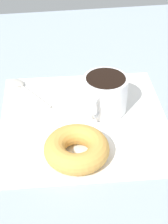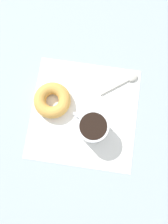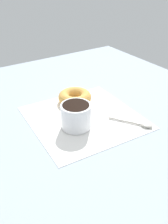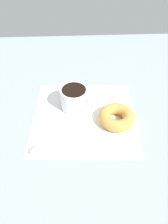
% 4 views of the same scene
% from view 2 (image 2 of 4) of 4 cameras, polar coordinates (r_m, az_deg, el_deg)
% --- Properties ---
extents(ground_plane, '(1.20, 1.20, 0.02)m').
position_cam_2_polar(ground_plane, '(0.74, -1.03, -2.22)').
color(ground_plane, '#99A8B7').
extents(napkin, '(0.37, 0.37, 0.00)m').
position_cam_2_polar(napkin, '(0.73, 0.00, -0.31)').
color(napkin, white).
rests_on(napkin, ground_plane).
extents(coffee_cup, '(0.12, 0.09, 0.08)m').
position_cam_2_polar(coffee_cup, '(0.68, 2.19, -3.98)').
color(coffee_cup, white).
rests_on(coffee_cup, napkin).
extents(donut, '(0.12, 0.12, 0.04)m').
position_cam_2_polar(donut, '(0.72, -8.28, 3.04)').
color(donut, gold).
rests_on(donut, napkin).
extents(spoon, '(0.13, 0.09, 0.01)m').
position_cam_2_polar(spoon, '(0.77, 11.23, 7.99)').
color(spoon, '#B7B2A8').
rests_on(spoon, napkin).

